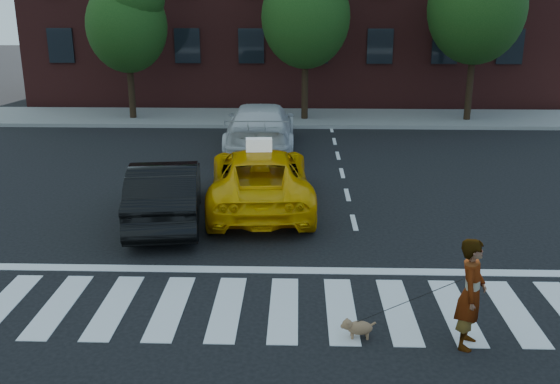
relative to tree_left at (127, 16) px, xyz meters
The scene contains 12 objects.
ground 18.90m from the tree_left, 67.71° to the right, with size 120.00×120.00×0.00m, color black.
crosswalk 18.90m from the tree_left, 67.71° to the right, with size 13.00×2.40×0.01m, color silver.
stop_line 17.47m from the tree_left, 65.65° to the right, with size 12.00×0.30×0.01m, color silver.
sidewalk_far 8.24m from the tree_left, ahead, with size 30.00×4.00×0.15m, color slate.
tree_left is the anchor object (origin of this frame).
tree_mid 7.51m from the tree_left, ahead, with size 3.69×3.69×7.10m.
taxi 13.48m from the tree_left, 61.38° to the right, with size 2.53×5.48×1.52m, color #E8A704.
black_sedan 13.72m from the tree_left, 72.32° to the right, with size 1.59×4.56×1.50m, color black.
white_suv 8.66m from the tree_left, 41.87° to the right, with size 2.35×5.78×1.68m, color silver.
woman 20.91m from the tree_left, 61.40° to the right, with size 0.65×0.43×1.79m, color #999999.
dog 20.16m from the tree_left, 65.53° to the right, with size 0.57×0.23×0.33m.
taxi_sign 13.43m from the tree_left, 61.80° to the right, with size 0.65×0.28×0.32m, color white.
Camera 1 is at (0.22, -9.81, 5.25)m, focal length 40.00 mm.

